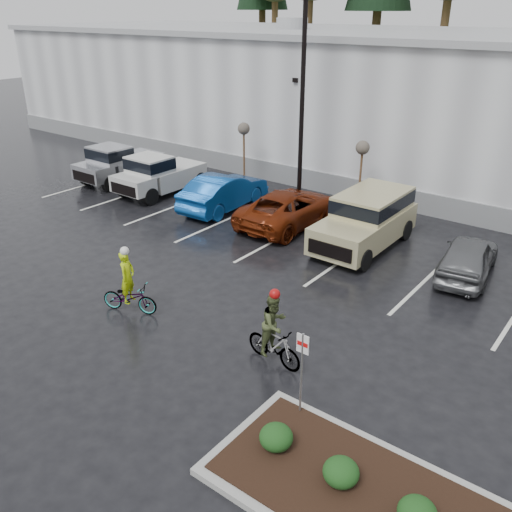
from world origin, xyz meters
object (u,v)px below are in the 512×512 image
Objects in this scene: lamppost at (303,77)px; fire_lane_sign at (302,365)px; sapling_mid at (362,152)px; car_grey at (468,257)px; sapling_west at (244,132)px; car_red at (289,208)px; car_blue at (224,191)px; pickup_white at (164,172)px; pickup_silver at (125,162)px; suv_tan at (364,222)px; cyclist_olive at (274,337)px; cyclist_hivis at (129,292)px.

lamppost is 14.78m from fire_lane_sign.
sapling_mid is 7.15m from car_grey.
sapling_west is 6.17m from car_red.
car_blue reaches higher than car_grey.
pickup_white is (-14.26, 9.60, -0.43)m from fire_lane_sign.
car_grey is (18.00, -0.38, -0.29)m from pickup_silver.
sapling_west is 0.62× the size of pickup_silver.
suv_tan is at bearing -8.17° from car_grey.
suv_tan is at bearing 109.35° from fire_lane_sign.
pickup_silver is 7.05m from car_blue.
cyclist_olive is (1.63, -8.07, -0.24)m from suv_tan.
sapling_mid is at bearing -117.63° from car_red.
car_blue is 7.05m from suv_tan.
cyclist_olive reaches higher than cyclist_hivis.
lamppost is 4.19× the size of fire_lane_sign.
sapling_west is 1.49× the size of cyclist_olive.
fire_lane_sign is (5.30, -12.80, -1.32)m from sapling_mid.
sapling_west reaches higher than car_red.
cyclist_olive is at bearing -72.42° from sapling_mid.
lamppost is 1.90× the size of car_blue.
car_blue is at bearing -66.07° from sapling_west.
sapling_mid is 4.32m from suv_tan.
lamppost is at bearing 12.19° from pickup_silver.
fire_lane_sign is at bearing -67.51° from sapling_mid.
car_blue is at bearing -8.67° from car_grey.
cyclist_olive is (10.14, -11.50, -1.93)m from sapling_west.
cyclist_hivis is at bearing -111.12° from suv_tan.
pickup_white reaches higher than car_grey.
pickup_white is at bearing -160.33° from sapling_mid.
cyclist_hivis is at bearing -96.21° from sapling_mid.
fire_lane_sign reaches higher than cyclist_olive.
lamppost is 10.87m from pickup_silver.
fire_lane_sign is at bearing 78.30° from car_grey.
suv_tan is at bearing 16.56° from cyclist_olive.
suv_tan is (3.60, -0.26, 0.30)m from car_red.
cyclist_hivis is (0.28, -8.85, -0.07)m from car_red.
suv_tan is at bearing 174.85° from car_red.
pickup_silver is 2.42× the size of cyclist_olive.
sapling_west is at bearing 46.53° from cyclist_olive.
suv_tan is (14.09, -0.36, 0.05)m from pickup_silver.
car_grey is at bearing -30.19° from sapling_mid.
pickup_white is at bearing -2.44° from pickup_silver.
pickup_silver reaches higher than car_red.
car_red is (3.45, 0.13, -0.06)m from car_blue.
fire_lane_sign is 0.42× the size of pickup_white.
sapling_mid reaches higher than car_red.
car_grey is at bearing -16.20° from lamppost.
fire_lane_sign is 11.86m from car_red.
sapling_west is at bearing 132.67° from fire_lane_sign.
sapling_west is at bearing 165.96° from lamppost.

